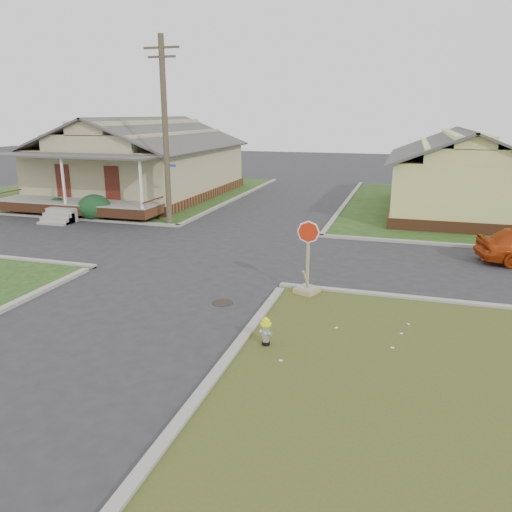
# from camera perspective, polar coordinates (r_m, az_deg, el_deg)

# --- Properties ---
(ground) EXTENTS (120.00, 120.00, 0.00)m
(ground) POSITION_cam_1_polar(r_m,az_deg,el_deg) (16.30, -10.48, -3.86)
(ground) COLOR #2A292C
(ground) RESTS_ON ground
(verge_far_left) EXTENTS (19.00, 19.00, 0.05)m
(verge_far_left) POSITION_cam_1_polar(r_m,az_deg,el_deg) (37.87, -15.68, 7.13)
(verge_far_left) COLOR #214017
(verge_far_left) RESTS_ON ground
(curbs) EXTENTS (80.00, 40.00, 0.12)m
(curbs) POSITION_cam_1_polar(r_m,az_deg,el_deg) (20.65, -4.17, 0.60)
(curbs) COLOR #99968A
(curbs) RESTS_ON ground
(manhole) EXTENTS (0.64, 0.64, 0.01)m
(manhole) POSITION_cam_1_polar(r_m,az_deg,el_deg) (15.01, -3.83, -5.35)
(manhole) COLOR black
(manhole) RESTS_ON ground
(corner_house) EXTENTS (10.10, 15.50, 5.30)m
(corner_house) POSITION_cam_1_polar(r_m,az_deg,el_deg) (34.94, -12.89, 10.36)
(corner_house) COLOR brown
(corner_house) RESTS_ON ground
(side_house_yellow) EXTENTS (7.60, 11.60, 4.70)m
(side_house_yellow) POSITION_cam_1_polar(r_m,az_deg,el_deg) (30.36, 22.34, 8.61)
(side_house_yellow) COLOR brown
(side_house_yellow) RESTS_ON ground
(utility_pole) EXTENTS (1.80, 0.28, 9.00)m
(utility_pole) POSITION_cam_1_polar(r_m,az_deg,el_deg) (25.21, -10.32, 13.92)
(utility_pole) COLOR #423926
(utility_pole) RESTS_ON ground
(fire_hydrant) EXTENTS (0.27, 0.27, 0.72)m
(fire_hydrant) POSITION_cam_1_polar(r_m,az_deg,el_deg) (12.13, 1.14, -8.41)
(fire_hydrant) COLOR black
(fire_hydrant) RESTS_ON ground
(stop_sign) EXTENTS (0.65, 0.64, 2.31)m
(stop_sign) POSITION_cam_1_polar(r_m,az_deg,el_deg) (15.59, 5.87, -2.47)
(stop_sign) COLOR tan
(stop_sign) RESTS_ON ground
(hedge_left) EXTENTS (1.27, 1.04, 0.97)m
(hedge_left) POSITION_cam_1_polar(r_m,az_deg,el_deg) (29.99, -21.67, 5.40)
(hedge_left) COLOR #13361B
(hedge_left) RESTS_ON verge_far_left
(hedge_right) EXTENTS (1.62, 1.33, 1.24)m
(hedge_right) POSITION_cam_1_polar(r_m,az_deg,el_deg) (27.84, -17.96, 5.29)
(hedge_right) COLOR #13361B
(hedge_right) RESTS_ON verge_far_left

